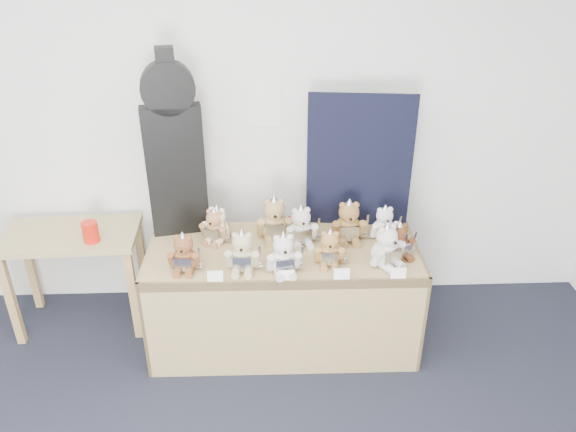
{
  "coord_description": "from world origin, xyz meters",
  "views": [
    {
      "loc": [
        0.68,
        -0.99,
        2.52
      ],
      "look_at": [
        0.79,
        1.85,
        0.98
      ],
      "focal_mm": 35.0,
      "sensor_mm": 36.0,
      "label": 1
    }
  ],
  "objects_px": {
    "teddy_back_left": "(217,225)",
    "teddy_back_centre_right": "(301,227)",
    "side_table": "(74,249)",
    "teddy_front_far_left": "(184,254)",
    "display_table": "(284,276)",
    "teddy_back_far_left": "(215,227)",
    "teddy_front_left": "(243,253)",
    "teddy_front_centre": "(284,255)",
    "teddy_back_right": "(349,223)",
    "teddy_front_right": "(330,249)",
    "teddy_front_end": "(399,243)",
    "red_cup": "(91,232)",
    "teddy_back_centre_left": "(275,221)",
    "guitar_case": "(174,148)",
    "teddy_back_end": "(384,224)",
    "teddy_front_far_right": "(387,247)"
  },
  "relations": [
    {
      "from": "teddy_front_centre",
      "to": "teddy_back_far_left",
      "type": "bearing_deg",
      "value": 131.01
    },
    {
      "from": "red_cup",
      "to": "teddy_front_far_right",
      "type": "height_order",
      "value": "teddy_front_far_right"
    },
    {
      "from": "teddy_front_far_left",
      "to": "teddy_front_far_right",
      "type": "relative_size",
      "value": 0.88
    },
    {
      "from": "red_cup",
      "to": "teddy_front_right",
      "type": "distance_m",
      "value": 1.49
    },
    {
      "from": "red_cup",
      "to": "teddy_front_centre",
      "type": "height_order",
      "value": "teddy_front_centre"
    },
    {
      "from": "display_table",
      "to": "side_table",
      "type": "height_order",
      "value": "side_table"
    },
    {
      "from": "guitar_case",
      "to": "red_cup",
      "type": "height_order",
      "value": "guitar_case"
    },
    {
      "from": "teddy_front_end",
      "to": "teddy_back_far_left",
      "type": "xyz_separation_m",
      "value": [
        -1.11,
        0.24,
        -0.0
      ]
    },
    {
      "from": "teddy_front_left",
      "to": "teddy_front_end",
      "type": "height_order",
      "value": "teddy_front_left"
    },
    {
      "from": "teddy_back_centre_left",
      "to": "side_table",
      "type": "bearing_deg",
      "value": 172.39
    },
    {
      "from": "teddy_front_end",
      "to": "teddy_front_centre",
      "type": "bearing_deg",
      "value": 164.91
    },
    {
      "from": "side_table",
      "to": "teddy_front_far_left",
      "type": "relative_size",
      "value": 3.34
    },
    {
      "from": "teddy_back_centre_left",
      "to": "teddy_back_centre_right",
      "type": "distance_m",
      "value": 0.18
    },
    {
      "from": "teddy_back_centre_left",
      "to": "teddy_back_centre_right",
      "type": "relative_size",
      "value": 1.12
    },
    {
      "from": "teddy_front_centre",
      "to": "teddy_front_far_right",
      "type": "distance_m",
      "value": 0.6
    },
    {
      "from": "teddy_front_right",
      "to": "teddy_back_right",
      "type": "distance_m",
      "value": 0.31
    },
    {
      "from": "teddy_front_far_left",
      "to": "teddy_front_centre",
      "type": "bearing_deg",
      "value": -0.09
    },
    {
      "from": "side_table",
      "to": "teddy_back_far_left",
      "type": "xyz_separation_m",
      "value": [
        0.94,
        -0.12,
        0.21
      ]
    },
    {
      "from": "teddy_front_centre",
      "to": "teddy_back_end",
      "type": "relative_size",
      "value": 1.12
    },
    {
      "from": "display_table",
      "to": "teddy_back_far_left",
      "type": "height_order",
      "value": "teddy_back_far_left"
    },
    {
      "from": "teddy_back_left",
      "to": "teddy_back_centre_right",
      "type": "height_order",
      "value": "teddy_back_centre_right"
    },
    {
      "from": "side_table",
      "to": "red_cup",
      "type": "distance_m",
      "value": 0.28
    },
    {
      "from": "teddy_back_far_left",
      "to": "teddy_back_centre_right",
      "type": "bearing_deg",
      "value": 16.41
    },
    {
      "from": "teddy_front_end",
      "to": "teddy_back_centre_left",
      "type": "height_order",
      "value": "teddy_back_centre_left"
    },
    {
      "from": "teddy_back_centre_left",
      "to": "red_cup",
      "type": "bearing_deg",
      "value": 177.33
    },
    {
      "from": "teddy_back_left",
      "to": "guitar_case",
      "type": "bearing_deg",
      "value": 172.92
    },
    {
      "from": "red_cup",
      "to": "teddy_front_end",
      "type": "relative_size",
      "value": 0.53
    },
    {
      "from": "display_table",
      "to": "teddy_front_far_left",
      "type": "bearing_deg",
      "value": -166.34
    },
    {
      "from": "guitar_case",
      "to": "teddy_front_far_left",
      "type": "relative_size",
      "value": 4.5
    },
    {
      "from": "teddy_back_left",
      "to": "teddy_back_centre_right",
      "type": "xyz_separation_m",
      "value": [
        0.52,
        -0.06,
        0.01
      ]
    },
    {
      "from": "teddy_front_right",
      "to": "teddy_front_end",
      "type": "bearing_deg",
      "value": 11.23
    },
    {
      "from": "teddy_front_left",
      "to": "teddy_front_end",
      "type": "bearing_deg",
      "value": 9.53
    },
    {
      "from": "side_table",
      "to": "teddy_front_far_left",
      "type": "distance_m",
      "value": 0.93
    },
    {
      "from": "side_table",
      "to": "teddy_front_far_right",
      "type": "distance_m",
      "value": 2.02
    },
    {
      "from": "teddy_front_far_left",
      "to": "teddy_back_far_left",
      "type": "height_order",
      "value": "teddy_front_far_left"
    },
    {
      "from": "display_table",
      "to": "red_cup",
      "type": "bearing_deg",
      "value": 171.32
    },
    {
      "from": "guitar_case",
      "to": "teddy_back_centre_left",
      "type": "relative_size",
      "value": 3.72
    },
    {
      "from": "teddy_back_left",
      "to": "teddy_back_centre_left",
      "type": "height_order",
      "value": "teddy_back_centre_left"
    },
    {
      "from": "teddy_front_left",
      "to": "teddy_back_centre_right",
      "type": "distance_m",
      "value": 0.45
    },
    {
      "from": "teddy_front_centre",
      "to": "teddy_back_end",
      "type": "xyz_separation_m",
      "value": [
        0.64,
        0.36,
        -0.01
      ]
    },
    {
      "from": "teddy_front_left",
      "to": "teddy_front_centre",
      "type": "xyz_separation_m",
      "value": [
        0.23,
        -0.03,
        -0.0
      ]
    },
    {
      "from": "red_cup",
      "to": "teddy_back_centre_right",
      "type": "xyz_separation_m",
      "value": [
        1.31,
        -0.05,
        0.03
      ]
    },
    {
      "from": "teddy_back_left",
      "to": "teddy_back_right",
      "type": "distance_m",
      "value": 0.82
    },
    {
      "from": "display_table",
      "to": "teddy_front_left",
      "type": "distance_m",
      "value": 0.38
    },
    {
      "from": "teddy_back_centre_right",
      "to": "display_table",
      "type": "bearing_deg",
      "value": -138.72
    },
    {
      "from": "teddy_front_far_left",
      "to": "teddy_front_far_right",
      "type": "bearing_deg",
      "value": 4.88
    },
    {
      "from": "teddy_front_left",
      "to": "teddy_back_far_left",
      "type": "relative_size",
      "value": 1.12
    },
    {
      "from": "teddy_back_right",
      "to": "teddy_back_end",
      "type": "relative_size",
      "value": 1.22
    },
    {
      "from": "guitar_case",
      "to": "red_cup",
      "type": "xyz_separation_m",
      "value": [
        -0.54,
        -0.13,
        -0.5
      ]
    },
    {
      "from": "teddy_front_far_left",
      "to": "teddy_front_far_right",
      "type": "xyz_separation_m",
      "value": [
        1.17,
        0.01,
        0.01
      ]
    }
  ]
}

